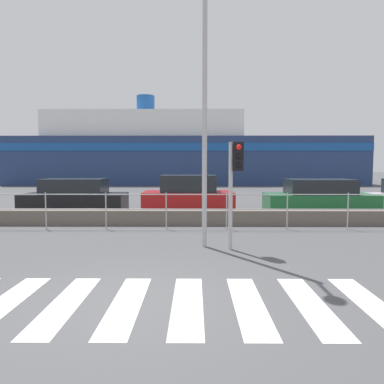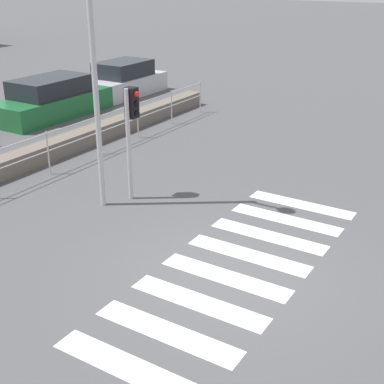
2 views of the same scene
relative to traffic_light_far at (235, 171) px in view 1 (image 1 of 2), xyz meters
name	(u,v)px [view 1 (image 1 of 2)]	position (x,y,z in m)	size (l,w,h in m)	color
ground_plane	(134,304)	(-1.85, -3.49, -1.89)	(160.00, 160.00, 0.00)	#4C4C4F
crosswalk	(157,304)	(-1.51, -3.49, -1.88)	(6.75, 2.40, 0.01)	silver
seawall	(168,217)	(-1.85, 3.65, -1.64)	(21.02, 0.55, 0.49)	#6B6056
harbor_fence	(166,205)	(-1.85, 2.77, -1.13)	(18.96, 0.04, 1.15)	#B2B2B5
traffic_light_far	(235,171)	(0.00, 0.00, 0.00)	(0.34, 0.32, 2.56)	#B2B2B5
streetlamp	(205,82)	(-0.72, 0.12, 2.09)	(0.32, 1.17, 6.46)	#B2B2B5
ferry_boat	(178,154)	(-2.67, 29.38, 1.10)	(33.94, 8.78, 8.83)	navy
parked_car_black	(75,198)	(-6.09, 7.01, -1.29)	(4.30, 1.82, 1.40)	black
parked_car_red	(189,196)	(-1.23, 7.01, -1.22)	(3.82, 1.83, 1.56)	#B21919
parked_car_green	(319,198)	(4.33, 7.01, -1.29)	(4.52, 1.86, 1.39)	#1E6633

